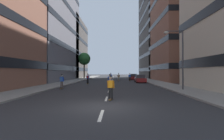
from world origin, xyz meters
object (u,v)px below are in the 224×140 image
at_px(parked_car_mid, 134,77).
at_px(skater_3, 130,77).
at_px(skater_2, 119,76).
at_px(skater_5, 62,80).
at_px(street_tree_near, 84,59).
at_px(skater_0, 111,87).
at_px(streetlamp_right, 179,53).
at_px(skater_1, 110,80).
at_px(parked_car_near, 140,79).
at_px(skater_4, 88,78).
at_px(skater_6, 111,76).

distance_m(parked_car_mid, skater_3, 6.06).
bearing_deg(skater_2, skater_5, -110.96).
xyz_separation_m(street_tree_near, skater_0, (8.79, -37.68, -4.86)).
relative_size(streetlamp_right, skater_0, 3.65).
height_order(street_tree_near, skater_1, street_tree_near).
bearing_deg(skater_0, skater_3, 82.02).
xyz_separation_m(parked_car_near, skater_4, (-9.38, -4.08, 0.32)).
bearing_deg(skater_5, streetlamp_right, -7.96).
distance_m(parked_car_near, skater_0, 20.80).
height_order(skater_3, skater_4, same).
height_order(street_tree_near, skater_5, street_tree_near).
bearing_deg(parked_car_near, skater_1, -117.94).
height_order(skater_2, skater_3, same).
bearing_deg(parked_car_near, skater_4, -156.51).
distance_m(parked_car_mid, skater_4, 18.11).
distance_m(skater_3, skater_5, 20.14).
bearing_deg(skater_2, streetlamp_right, -73.59).
distance_m(street_tree_near, skater_0, 39.00).
bearing_deg(skater_6, skater_4, -104.08).
bearing_deg(skater_2, street_tree_near, 133.78).
relative_size(skater_1, skater_3, 1.00).
xyz_separation_m(street_tree_near, skater_3, (12.40, -11.98, -4.86)).
distance_m(skater_2, skater_4, 12.46).
xyz_separation_m(street_tree_near, skater_6, (8.07, -7.43, -4.86)).
bearing_deg(skater_2, skater_3, -33.08).
xyz_separation_m(parked_car_near, street_tree_near, (-13.90, 17.52, 5.15)).
bearing_deg(streetlamp_right, skater_4, 139.71).
distance_m(skater_1, skater_3, 16.35).
distance_m(parked_car_near, streetlamp_right, 14.55).
height_order(parked_car_near, skater_1, skater_1).
height_order(streetlamp_right, skater_3, streetlamp_right).
height_order(parked_car_mid, skater_4, skater_4).
distance_m(skater_1, skater_5, 6.08).
height_order(skater_1, skater_5, same).
distance_m(parked_car_mid, skater_1, 22.41).
distance_m(streetlamp_right, skater_4, 15.59).
xyz_separation_m(parked_car_mid, skater_3, (-1.50, -5.87, 0.29)).
bearing_deg(skater_1, skater_5, -163.36).
height_order(skater_1, skater_4, same).
bearing_deg(streetlamp_right, skater_1, 154.83).
bearing_deg(street_tree_near, streetlamp_right, -62.81).
xyz_separation_m(skater_2, skater_4, (-5.44, -11.21, 0.00)).
bearing_deg(parked_car_near, skater_2, 118.95).
height_order(parked_car_near, streetlamp_right, streetlamp_right).
distance_m(street_tree_near, skater_6, 12.00).
distance_m(skater_1, skater_2, 17.52).
height_order(skater_2, skater_6, same).
bearing_deg(street_tree_near, parked_car_near, -51.57).
relative_size(parked_car_mid, skater_5, 2.47).
bearing_deg(skater_4, street_tree_near, 101.81).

